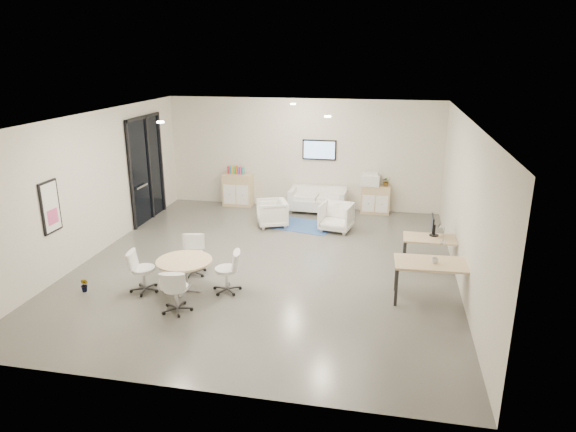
% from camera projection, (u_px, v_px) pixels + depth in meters
% --- Properties ---
extents(room_shell, '(9.60, 10.60, 4.80)m').
position_uv_depth(room_shell, '(266.00, 194.00, 10.79)').
color(room_shell, '#53514B').
rests_on(room_shell, ground).
extents(glass_door, '(0.09, 1.90, 2.85)m').
position_uv_depth(glass_door, '(146.00, 166.00, 13.90)').
color(glass_door, black).
rests_on(glass_door, room_shell).
extents(artwork, '(0.05, 0.54, 1.04)m').
position_uv_depth(artwork, '(50.00, 207.00, 10.05)').
color(artwork, black).
rests_on(artwork, room_shell).
extents(wall_tv, '(0.98, 0.06, 0.58)m').
position_uv_depth(wall_tv, '(319.00, 150.00, 14.82)').
color(wall_tv, black).
rests_on(wall_tv, room_shell).
extents(ceiling_spots, '(3.14, 4.14, 0.03)m').
position_uv_depth(ceiling_spots, '(265.00, 113.00, 11.12)').
color(ceiling_spots, '#FFEAC6').
rests_on(ceiling_spots, room_shell).
extents(sideboard_left, '(0.87, 0.45, 0.98)m').
position_uv_depth(sideboard_left, '(238.00, 190.00, 15.46)').
color(sideboard_left, '#DABD83').
rests_on(sideboard_left, room_shell).
extents(sideboard_right, '(0.82, 0.40, 0.82)m').
position_uv_depth(sideboard_right, '(375.00, 199.00, 14.74)').
color(sideboard_right, '#DABD83').
rests_on(sideboard_right, room_shell).
extents(books, '(0.50, 0.14, 0.22)m').
position_uv_depth(books, '(236.00, 170.00, 15.29)').
color(books, red).
rests_on(books, sideboard_left).
extents(printer, '(0.56, 0.47, 0.37)m').
position_uv_depth(printer, '(371.00, 179.00, 14.60)').
color(printer, white).
rests_on(printer, sideboard_right).
extents(loveseat, '(1.65, 0.87, 0.61)m').
position_uv_depth(loveseat, '(318.00, 201.00, 14.90)').
color(loveseat, silver).
rests_on(loveseat, room_shell).
extents(blue_rug, '(1.88, 1.47, 0.01)m').
position_uv_depth(blue_rug, '(302.00, 225.00, 13.78)').
color(blue_rug, '#2A4E82').
rests_on(blue_rug, room_shell).
extents(armchair_left, '(0.93, 0.95, 0.77)m').
position_uv_depth(armchair_left, '(272.00, 212.00, 13.66)').
color(armchair_left, silver).
rests_on(armchair_left, room_shell).
extents(armchair_right, '(0.89, 0.85, 0.80)m').
position_uv_depth(armchair_right, '(336.00, 216.00, 13.29)').
color(armchair_right, silver).
rests_on(armchair_right, room_shell).
extents(desk_rear, '(1.29, 0.65, 0.67)m').
position_uv_depth(desk_rear, '(434.00, 241.00, 10.94)').
color(desk_rear, '#DABD83').
rests_on(desk_rear, room_shell).
extents(desk_front, '(1.52, 0.81, 0.78)m').
position_uv_depth(desk_front, '(436.00, 267.00, 9.39)').
color(desk_front, '#DABD83').
rests_on(desk_front, room_shell).
extents(monitor, '(0.20, 0.50, 0.44)m').
position_uv_depth(monitor, '(433.00, 225.00, 10.99)').
color(monitor, black).
rests_on(monitor, desk_rear).
extents(round_table, '(1.07, 1.07, 0.65)m').
position_uv_depth(round_table, '(184.00, 264.00, 9.83)').
color(round_table, '#DABD83').
rests_on(round_table, room_shell).
extents(meeting_chairs, '(2.25, 2.25, 0.82)m').
position_uv_depth(meeting_chairs, '(185.00, 272.00, 9.88)').
color(meeting_chairs, white).
rests_on(meeting_chairs, room_shell).
extents(plant_cabinet, '(0.27, 0.30, 0.21)m').
position_uv_depth(plant_cabinet, '(386.00, 182.00, 14.53)').
color(plant_cabinet, '#3F7F3F').
rests_on(plant_cabinet, sideboard_right).
extents(plant_floor, '(0.22, 0.31, 0.13)m').
position_uv_depth(plant_floor, '(85.00, 289.00, 9.95)').
color(plant_floor, '#3F7F3F').
rests_on(plant_floor, room_shell).
extents(cup, '(0.14, 0.12, 0.12)m').
position_uv_depth(cup, '(435.00, 260.00, 9.33)').
color(cup, white).
rests_on(cup, desk_front).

